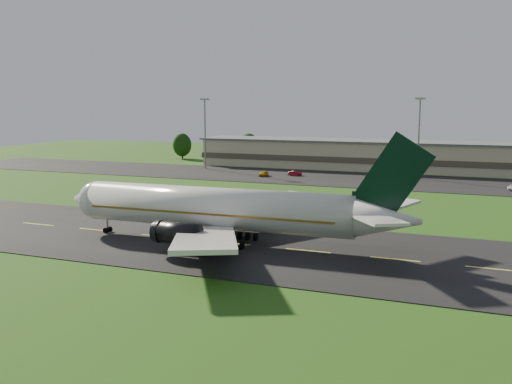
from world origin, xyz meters
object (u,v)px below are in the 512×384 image
at_px(light_mast_centre, 419,128).
at_px(service_vehicle_a, 264,174).
at_px(terminal, 429,158).
at_px(service_vehicle_b, 295,173).
at_px(light_mast_west, 205,125).
at_px(airliner, 222,209).

distance_m(light_mast_centre, service_vehicle_a, 40.93).
bearing_deg(terminal, service_vehicle_b, -144.44).
relative_size(light_mast_west, service_vehicle_a, 5.12).
distance_m(light_mast_west, service_vehicle_a, 27.44).
bearing_deg(service_vehicle_a, airliner, -75.12).
distance_m(terminal, service_vehicle_b, 39.25).
bearing_deg(service_vehicle_a, light_mast_west, 153.05).
distance_m(terminal, light_mast_centre, 18.45).
xyz_separation_m(airliner, service_vehicle_a, (-20.50, 69.39, -3.88)).
xyz_separation_m(airliner, light_mast_west, (-42.82, 79.98, 8.08)).
distance_m(service_vehicle_a, service_vehicle_b, 8.31).
xyz_separation_m(light_mast_centre, service_vehicle_a, (-37.68, -10.58, -11.96)).
height_order(light_mast_west, service_vehicle_a, light_mast_west).
distance_m(airliner, service_vehicle_b, 74.70).
relative_size(light_mast_west, service_vehicle_b, 5.54).
height_order(light_mast_centre, service_vehicle_a, light_mast_centre).
bearing_deg(light_mast_centre, airliner, -102.13).
bearing_deg(airliner, service_vehicle_a, 104.80).
bearing_deg(airliner, light_mast_west, 116.50).
bearing_deg(light_mast_centre, service_vehicle_a, -164.31).
relative_size(light_mast_centre, service_vehicle_a, 5.12).
bearing_deg(service_vehicle_b, airliner, -177.80).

